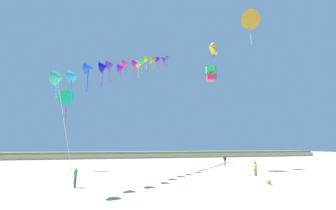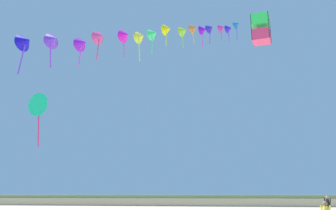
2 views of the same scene
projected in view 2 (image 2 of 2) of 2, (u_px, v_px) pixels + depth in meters
The scene contains 5 objects.
dune_ridge at pixel (195, 200), 58.38m from camera, with size 120.00×8.91×1.71m.
person_near_right at pixel (328, 206), 26.94m from camera, with size 0.47×0.50×1.72m.
kite_banner_string at pixel (148, 34), 32.23m from camera, with size 17.85×33.14×24.62m.
large_kite_high_solo at pixel (261, 29), 25.81m from camera, with size 1.47×1.47×2.05m.
large_kite_outer_drift at pixel (40, 105), 32.79m from camera, with size 2.27×1.11×4.90m.
Camera 2 is at (6.05, -11.19, 1.85)m, focal length 38.00 mm.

